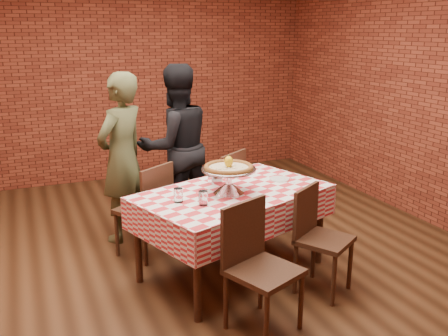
{
  "coord_description": "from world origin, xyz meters",
  "views": [
    {
      "loc": [
        -1.34,
        -3.92,
        2.09
      ],
      "look_at": [
        0.22,
        -0.2,
        0.95
      ],
      "focal_mm": 39.61,
      "sensor_mm": 36.0,
      "label": 1
    }
  ],
  "objects_px": {
    "water_glass_left": "(203,198)",
    "water_glass_right": "(178,195)",
    "chair_far_right": "(218,193)",
    "pizza_stand": "(229,181)",
    "chair_far_left": "(143,210)",
    "diner_black": "(176,147)",
    "table": "(232,232)",
    "chair_near_left": "(264,271)",
    "diner_olive": "(122,158)",
    "chair_near_right": "(324,242)",
    "condiment_caddy": "(215,175)",
    "pizza": "(229,168)"
  },
  "relations": [
    {
      "from": "water_glass_left",
      "to": "water_glass_right",
      "type": "height_order",
      "value": "same"
    },
    {
      "from": "water_glass_left",
      "to": "chair_far_right",
      "type": "distance_m",
      "value": 1.25
    },
    {
      "from": "pizza_stand",
      "to": "chair_far_right",
      "type": "distance_m",
      "value": 0.98
    },
    {
      "from": "chair_far_left",
      "to": "diner_black",
      "type": "relative_size",
      "value": 0.52
    },
    {
      "from": "table",
      "to": "chair_near_left",
      "type": "distance_m",
      "value": 0.89
    },
    {
      "from": "pizza_stand",
      "to": "diner_olive",
      "type": "xyz_separation_m",
      "value": [
        -0.66,
        1.15,
        -0.01
      ]
    },
    {
      "from": "pizza_stand",
      "to": "chair_far_right",
      "type": "relative_size",
      "value": 0.52
    },
    {
      "from": "chair_far_right",
      "to": "chair_far_left",
      "type": "bearing_deg",
      "value": -21.76
    },
    {
      "from": "chair_near_right",
      "to": "chair_far_left",
      "type": "height_order",
      "value": "chair_far_left"
    },
    {
      "from": "water_glass_left",
      "to": "chair_far_right",
      "type": "bearing_deg",
      "value": 62.59
    },
    {
      "from": "table",
      "to": "chair_far_right",
      "type": "distance_m",
      "value": 0.86
    },
    {
      "from": "chair_far_left",
      "to": "diner_black",
      "type": "height_order",
      "value": "diner_black"
    },
    {
      "from": "condiment_caddy",
      "to": "chair_near_right",
      "type": "height_order",
      "value": "condiment_caddy"
    },
    {
      "from": "chair_near_left",
      "to": "pizza",
      "type": "bearing_deg",
      "value": 61.31
    },
    {
      "from": "diner_olive",
      "to": "chair_near_left",
      "type": "bearing_deg",
      "value": 67.11
    },
    {
      "from": "water_glass_left",
      "to": "condiment_caddy",
      "type": "height_order",
      "value": "condiment_caddy"
    },
    {
      "from": "pizza_stand",
      "to": "chair_near_right",
      "type": "height_order",
      "value": "pizza_stand"
    },
    {
      "from": "chair_near_left",
      "to": "table",
      "type": "bearing_deg",
      "value": 58.33
    },
    {
      "from": "diner_black",
      "to": "chair_near_right",
      "type": "bearing_deg",
      "value": 102.1
    },
    {
      "from": "table",
      "to": "chair_near_right",
      "type": "height_order",
      "value": "chair_near_right"
    },
    {
      "from": "water_glass_right",
      "to": "chair_far_left",
      "type": "xyz_separation_m",
      "value": [
        -0.12,
        0.75,
        -0.36
      ]
    },
    {
      "from": "table",
      "to": "water_glass_left",
      "type": "height_order",
      "value": "water_glass_left"
    },
    {
      "from": "pizza_stand",
      "to": "water_glass_left",
      "type": "xyz_separation_m",
      "value": [
        -0.3,
        -0.2,
        -0.05
      ]
    },
    {
      "from": "pizza",
      "to": "diner_black",
      "type": "distance_m",
      "value": 1.32
    },
    {
      "from": "chair_near_left",
      "to": "diner_black",
      "type": "relative_size",
      "value": 0.53
    },
    {
      "from": "diner_olive",
      "to": "chair_far_right",
      "type": "bearing_deg",
      "value": 123.62
    },
    {
      "from": "chair_near_right",
      "to": "chair_far_right",
      "type": "height_order",
      "value": "chair_far_right"
    },
    {
      "from": "pizza",
      "to": "chair_far_left",
      "type": "relative_size",
      "value": 0.46
    },
    {
      "from": "water_glass_right",
      "to": "chair_near_right",
      "type": "height_order",
      "value": "water_glass_right"
    },
    {
      "from": "pizza",
      "to": "chair_near_left",
      "type": "xyz_separation_m",
      "value": [
        -0.09,
        -0.85,
        -0.51
      ]
    },
    {
      "from": "water_glass_left",
      "to": "chair_far_left",
      "type": "relative_size",
      "value": 0.13
    },
    {
      "from": "condiment_caddy",
      "to": "chair_near_right",
      "type": "xyz_separation_m",
      "value": [
        0.6,
        -0.86,
        -0.4
      ]
    },
    {
      "from": "chair_near_right",
      "to": "chair_far_right",
      "type": "relative_size",
      "value": 0.96
    },
    {
      "from": "water_glass_left",
      "to": "water_glass_right",
      "type": "xyz_separation_m",
      "value": [
        -0.16,
        0.14,
        0.0
      ]
    },
    {
      "from": "water_glass_left",
      "to": "diner_black",
      "type": "relative_size",
      "value": 0.07
    },
    {
      "from": "water_glass_right",
      "to": "diner_olive",
      "type": "relative_size",
      "value": 0.07
    },
    {
      "from": "chair_near_left",
      "to": "chair_far_left",
      "type": "height_order",
      "value": "chair_near_left"
    },
    {
      "from": "chair_far_right",
      "to": "diner_olive",
      "type": "distance_m",
      "value": 1.03
    },
    {
      "from": "condiment_caddy",
      "to": "chair_near_right",
      "type": "relative_size",
      "value": 0.17
    },
    {
      "from": "pizza_stand",
      "to": "chair_near_right",
      "type": "relative_size",
      "value": 0.54
    },
    {
      "from": "pizza",
      "to": "condiment_caddy",
      "type": "relative_size",
      "value": 2.78
    },
    {
      "from": "table",
      "to": "water_glass_left",
      "type": "relative_size",
      "value": 13.96
    },
    {
      "from": "pizza",
      "to": "chair_near_right",
      "type": "bearing_deg",
      "value": -43.35
    },
    {
      "from": "water_glass_left",
      "to": "water_glass_right",
      "type": "bearing_deg",
      "value": 138.44
    },
    {
      "from": "water_glass_right",
      "to": "water_glass_left",
      "type": "bearing_deg",
      "value": -41.56
    },
    {
      "from": "pizza_stand",
      "to": "table",
      "type": "bearing_deg",
      "value": 28.84
    },
    {
      "from": "condiment_caddy",
      "to": "chair_far_right",
      "type": "bearing_deg",
      "value": 62.95
    },
    {
      "from": "water_glass_right",
      "to": "chair_near_left",
      "type": "height_order",
      "value": "chair_near_left"
    },
    {
      "from": "chair_near_left",
      "to": "diner_olive",
      "type": "xyz_separation_m",
      "value": [
        -0.57,
        2.0,
        0.39
      ]
    },
    {
      "from": "table",
      "to": "pizza",
      "type": "height_order",
      "value": "pizza"
    }
  ]
}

